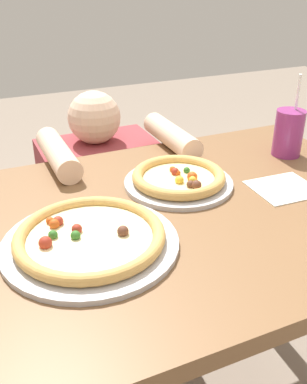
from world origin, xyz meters
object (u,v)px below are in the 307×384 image
drink_cup_colored (289,133)px  diner_seated (102,221)px  pizza_far (179,179)px  pizza_near (90,239)px

drink_cup_colored → diner_seated: 0.76m
pizza_far → diner_seated: 0.61m
pizza_near → pizza_far: size_ratio=1.28×
pizza_far → drink_cup_colored: 0.40m
drink_cup_colored → pizza_near: bearing=-161.7°
pizza_near → diner_seated: (0.22, 0.65, -0.37)m
pizza_near → drink_cup_colored: bearing=18.3°
pizza_near → diner_seated: bearing=71.6°
pizza_far → drink_cup_colored: (0.39, 0.05, 0.05)m
pizza_far → pizza_near: bearing=-149.4°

